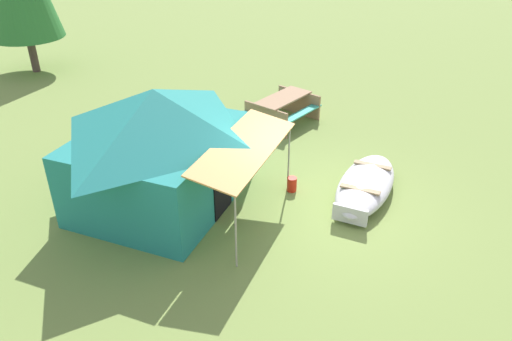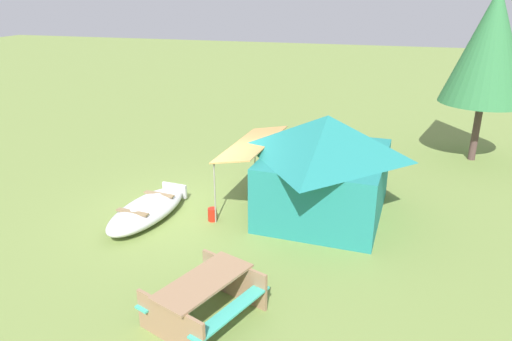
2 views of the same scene
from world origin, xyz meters
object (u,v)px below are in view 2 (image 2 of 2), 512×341
(picnic_table, at_px, (204,295))
(pine_tree_back_left, at_px, (491,46))
(beached_rowboat, at_px, (147,210))
(canvas_cabin_tent, at_px, (325,164))
(cooler_box, at_px, (286,192))
(fuel_can, at_px, (212,214))

(picnic_table, distance_m, pine_tree_back_left, 11.80)
(beached_rowboat, height_order, picnic_table, picnic_table)
(beached_rowboat, height_order, canvas_cabin_tent, canvas_cabin_tent)
(beached_rowboat, bearing_deg, picnic_table, 41.26)
(cooler_box, height_order, fuel_can, cooler_box)
(picnic_table, relative_size, cooler_box, 4.68)
(beached_rowboat, distance_m, fuel_can, 1.59)
(beached_rowboat, distance_m, picnic_table, 4.16)
(picnic_table, relative_size, fuel_can, 6.66)
(beached_rowboat, bearing_deg, fuel_can, 102.62)
(canvas_cabin_tent, height_order, fuel_can, canvas_cabin_tent)
(beached_rowboat, distance_m, pine_tree_back_left, 11.21)
(fuel_can, bearing_deg, beached_rowboat, -77.38)
(picnic_table, distance_m, cooler_box, 5.27)
(fuel_can, relative_size, pine_tree_back_left, 0.06)
(picnic_table, distance_m, fuel_can, 3.68)
(canvas_cabin_tent, xyz_separation_m, fuel_can, (1.21, -2.50, -1.14))
(picnic_table, bearing_deg, canvas_cabin_tent, 164.23)
(pine_tree_back_left, bearing_deg, cooler_box, -47.95)
(canvas_cabin_tent, distance_m, pine_tree_back_left, 7.12)
(canvas_cabin_tent, height_order, pine_tree_back_left, pine_tree_back_left)
(beached_rowboat, xyz_separation_m, canvas_cabin_tent, (-1.55, 4.06, 1.05))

